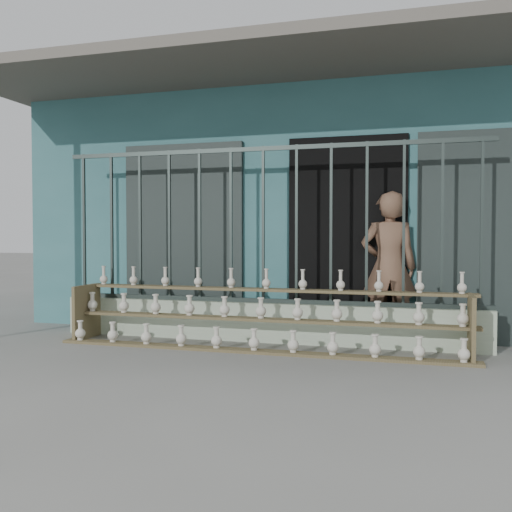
# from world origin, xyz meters

# --- Properties ---
(ground) EXTENTS (60.00, 60.00, 0.00)m
(ground) POSITION_xyz_m (0.00, 0.00, 0.00)
(ground) COLOR slate
(workshop_building) EXTENTS (7.40, 6.60, 3.21)m
(workshop_building) POSITION_xyz_m (0.00, 4.23, 1.62)
(workshop_building) COLOR #346A6F
(workshop_building) RESTS_ON ground
(parapet_wall) EXTENTS (5.00, 0.20, 0.45)m
(parapet_wall) POSITION_xyz_m (0.00, 1.30, 0.23)
(parapet_wall) COLOR beige
(parapet_wall) RESTS_ON ground
(security_fence) EXTENTS (5.00, 0.04, 1.80)m
(security_fence) POSITION_xyz_m (-0.00, 1.30, 1.35)
(security_fence) COLOR #283330
(security_fence) RESTS_ON parapet_wall
(shelf_rack) EXTENTS (4.50, 0.68, 0.85)m
(shelf_rack) POSITION_xyz_m (0.08, 0.89, 0.36)
(shelf_rack) COLOR brown
(shelf_rack) RESTS_ON ground
(elderly_woman) EXTENTS (0.67, 0.48, 1.73)m
(elderly_woman) POSITION_xyz_m (1.39, 1.68, 0.86)
(elderly_woman) COLOR brown
(elderly_woman) RESTS_ON ground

